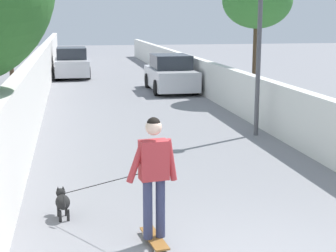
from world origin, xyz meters
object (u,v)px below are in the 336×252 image
at_px(tree_right_far, 257,0).
at_px(lamp_post, 260,17).
at_px(person_skateboarder, 154,168).
at_px(car_far, 72,63).
at_px(skateboard, 154,238).
at_px(dog, 63,201).
at_px(car_near, 171,74).

distance_m(tree_right_far, lamp_post, 6.30).
distance_m(person_skateboarder, car_far, 21.08).
bearing_deg(skateboard, lamp_post, -31.59).
bearing_deg(tree_right_far, person_skateboarder, 153.97).
distance_m(dog, car_near, 14.26).
distance_m(lamp_post, skateboard, 7.74).
bearing_deg(dog, lamp_post, -45.38).
bearing_deg(dog, tree_right_far, -33.25).
bearing_deg(car_near, skateboard, 167.99).
bearing_deg(lamp_post, skateboard, 148.41).
xyz_separation_m(lamp_post, person_skateboarder, (-6.07, 3.73, -2.01)).
relative_size(lamp_post, person_skateboarder, 2.69).
xyz_separation_m(lamp_post, car_near, (8.66, 0.60, -2.37)).
height_order(tree_right_far, car_far, tree_right_far).
relative_size(dog, car_far, 0.33).
bearing_deg(person_skateboarder, car_near, -12.01).
bearing_deg(car_far, person_skateboarder, -177.45).
xyz_separation_m(dog, car_far, (19.89, -0.30, 0.44)).
bearing_deg(lamp_post, dog, 134.62).
height_order(person_skateboarder, dog, person_skateboarder).
bearing_deg(car_near, tree_right_far, -135.39).
height_order(skateboard, person_skateboarder, person_skateboarder).
bearing_deg(person_skateboarder, tree_right_far, -26.03).
xyz_separation_m(dog, car_near, (13.57, -4.37, 0.44)).
height_order(lamp_post, dog, lamp_post).
height_order(skateboard, car_near, car_near).
xyz_separation_m(person_skateboarder, car_near, (14.73, -3.13, -0.36)).
height_order(tree_right_far, dog, tree_right_far).
distance_m(lamp_post, car_far, 15.88).
bearing_deg(tree_right_far, car_near, 44.61).
height_order(car_near, car_far, same).
bearing_deg(tree_right_far, lamp_post, 160.28).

